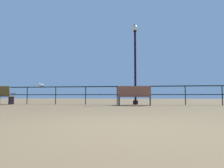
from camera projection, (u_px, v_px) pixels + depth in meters
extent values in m
plane|color=brown|center=(114.00, 128.00, 2.73)|extent=(60.00, 60.00, 0.00)
cube|color=black|center=(133.00, 86.00, 10.05)|extent=(22.64, 0.05, 0.05)
cube|color=black|center=(134.00, 95.00, 10.03)|extent=(22.64, 0.04, 0.04)
cylinder|color=black|center=(0.00, 96.00, 11.20)|extent=(0.04, 0.04, 0.97)
cylinder|color=black|center=(27.00, 96.00, 10.94)|extent=(0.04, 0.04, 0.97)
cylinder|color=black|center=(56.00, 96.00, 10.68)|extent=(0.04, 0.04, 0.97)
cylinder|color=black|center=(86.00, 96.00, 10.42)|extent=(0.04, 0.04, 0.97)
cylinder|color=black|center=(117.00, 96.00, 10.15)|extent=(0.04, 0.04, 0.97)
cylinder|color=black|center=(150.00, 96.00, 9.89)|extent=(0.04, 0.04, 0.97)
cylinder|color=black|center=(185.00, 96.00, 9.63)|extent=(0.04, 0.04, 0.97)
cylinder|color=black|center=(222.00, 95.00, 9.37)|extent=(0.04, 0.04, 0.97)
cube|color=black|center=(11.00, 100.00, 10.29)|extent=(0.04, 0.40, 0.45)
cube|color=black|center=(14.00, 94.00, 10.49)|extent=(0.04, 0.31, 0.04)
cube|color=brown|center=(134.00, 97.00, 9.31)|extent=(1.59, 0.45, 0.05)
cube|color=brown|center=(134.00, 91.00, 9.13)|extent=(1.59, 0.15, 0.50)
cube|color=#22282D|center=(150.00, 101.00, 9.17)|extent=(0.04, 0.39, 0.43)
cube|color=#22282D|center=(150.00, 94.00, 9.36)|extent=(0.04, 0.30, 0.04)
cube|color=#22282D|center=(119.00, 101.00, 9.41)|extent=(0.04, 0.39, 0.43)
cube|color=#22282D|center=(119.00, 94.00, 9.60)|extent=(0.04, 0.30, 0.04)
cylinder|color=black|center=(136.00, 102.00, 10.24)|extent=(0.27, 0.27, 0.22)
cylinder|color=black|center=(135.00, 66.00, 10.36)|extent=(0.11, 0.11, 3.78)
cylinder|color=black|center=(135.00, 31.00, 10.48)|extent=(0.18, 0.18, 0.06)
sphere|color=silver|center=(135.00, 28.00, 10.49)|extent=(0.29, 0.29, 0.29)
cone|color=black|center=(135.00, 25.00, 10.50)|extent=(0.14, 0.14, 0.10)
ellipsoid|color=silver|center=(41.00, 85.00, 10.85)|extent=(0.31, 0.24, 0.15)
ellipsoid|color=gray|center=(41.00, 85.00, 10.85)|extent=(0.27, 0.19, 0.05)
sphere|color=silver|center=(39.00, 84.00, 10.83)|extent=(0.12, 0.12, 0.12)
cone|color=gold|center=(38.00, 84.00, 10.82)|extent=(0.06, 0.06, 0.05)
cube|color=gray|center=(44.00, 85.00, 10.87)|extent=(0.11, 0.09, 0.02)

